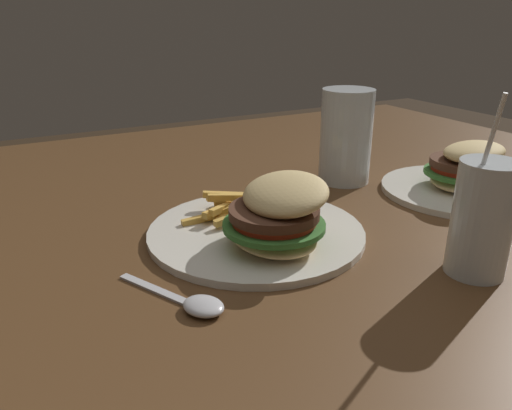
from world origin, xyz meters
The scene contains 6 objects.
dining_table centered at (0.00, 0.00, 0.61)m, with size 1.52×1.34×0.71m.
meal_plate_near centered at (-0.04, -0.18, 0.74)m, with size 0.30×0.30×0.11m.
beer_glass centered at (-0.20, 0.07, 0.79)m, with size 0.09×0.09×0.16m.
juice_glass centered at (0.14, 0.00, 0.77)m, with size 0.07×0.07×0.21m.
spoon centered at (0.06, -0.32, 0.72)m, with size 0.14×0.09×0.01m.
meal_plate_far centered at (-0.06, 0.21, 0.74)m, with size 0.25×0.25×0.09m.
Camera 1 is at (0.48, -0.47, 1.00)m, focal length 35.00 mm.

